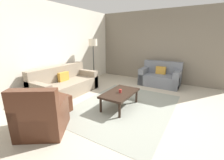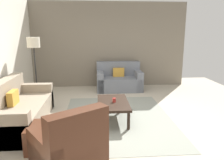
# 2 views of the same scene
# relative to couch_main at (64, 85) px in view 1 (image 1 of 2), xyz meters

# --- Properties ---
(ground_plane) EXTENTS (8.00, 8.00, 0.00)m
(ground_plane) POSITION_rel_couch_main_xyz_m (0.14, -2.09, -0.30)
(ground_plane) COLOR #B2A893
(rear_partition) EXTENTS (6.00, 0.12, 2.80)m
(rear_partition) POSITION_rel_couch_main_xyz_m (0.14, 0.51, 1.10)
(rear_partition) COLOR silver
(rear_partition) RESTS_ON ground_plane
(stone_feature_panel) EXTENTS (0.12, 5.20, 2.80)m
(stone_feature_panel) POSITION_rel_couch_main_xyz_m (3.14, -2.09, 1.10)
(stone_feature_panel) COLOR slate
(stone_feature_panel) RESTS_ON ground_plane
(area_rug) EXTENTS (3.03, 2.32, 0.01)m
(area_rug) POSITION_rel_couch_main_xyz_m (0.14, -2.09, -0.29)
(area_rug) COLOR gray
(area_rug) RESTS_ON ground_plane
(couch_main) EXTENTS (2.10, 0.93, 0.88)m
(couch_main) POSITION_rel_couch_main_xyz_m (0.00, 0.00, 0.00)
(couch_main) COLOR gray
(couch_main) RESTS_ON ground_plane
(couch_loveseat) EXTENTS (0.88, 1.42, 0.88)m
(couch_loveseat) POSITION_rel_couch_main_xyz_m (2.59, -2.38, 0.00)
(couch_loveseat) COLOR slate
(couch_loveseat) RESTS_ON ground_plane
(armchair_leather) EXTENTS (1.11, 1.11, 0.95)m
(armchair_leather) POSITION_rel_couch_main_xyz_m (-1.67, -1.28, 0.01)
(armchair_leather) COLOR #4C2819
(armchair_leather) RESTS_ON ground_plane
(ottoman) EXTENTS (0.56, 0.56, 0.40)m
(ottoman) POSITION_rel_couch_main_xyz_m (-0.99, -0.81, -0.10)
(ottoman) COLOR #4C2819
(ottoman) RESTS_ON ground_plane
(coffee_table) EXTENTS (1.10, 0.64, 0.41)m
(coffee_table) POSITION_rel_couch_main_xyz_m (0.07, -1.99, 0.06)
(coffee_table) COLOR black
(coffee_table) RESTS_ON ground_plane
(cup) EXTENTS (0.07, 0.07, 0.09)m
(cup) POSITION_rel_couch_main_xyz_m (0.04, -2.01, 0.16)
(cup) COLOR #B2332D
(cup) RESTS_ON coffee_table
(lamp_standing) EXTENTS (0.32, 0.32, 1.71)m
(lamp_standing) POSITION_rel_couch_main_xyz_m (1.46, -0.07, 1.11)
(lamp_standing) COLOR black
(lamp_standing) RESTS_ON ground_plane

